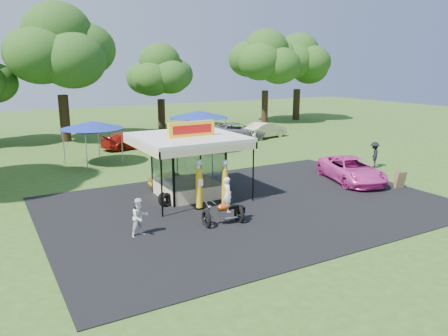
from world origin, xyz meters
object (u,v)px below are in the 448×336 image
Objects in this scene: bg_car_e at (265,130)px; tent_west at (92,125)px; gas_station_kiosk at (188,164)px; pink_sedan at (351,170)px; tent_east at (199,115)px; gas_pump_right at (225,184)px; spectator_east_a at (374,155)px; a_frame_sign at (400,180)px; spectator_west at (140,217)px; motorcycle at (226,205)px; bg_car_c at (168,140)px; kiosk_car at (173,179)px; bg_car_d at (237,131)px; bg_car_b at (129,140)px; gas_pump_left at (199,185)px.

bg_car_e is 18.14m from tent_west.
pink_sedan is at bearing -12.41° from gas_station_kiosk.
tent_west is at bearing 103.76° from gas_station_kiosk.
bg_car_e is 0.97× the size of tent_east.
tent_east is at bearing 68.55° from gas_pump_right.
a_frame_sign is at bearing 13.12° from spectator_east_a.
pink_sedan is 14.22m from tent_east.
gas_station_kiosk is at bearing 31.45° from spectator_west.
gas_pump_right is 2.67m from motorcycle.
bg_car_c is (3.42, 15.82, -0.38)m from gas_pump_right.
pink_sedan is 18.12m from tent_west.
spectator_west is (-15.52, 0.50, 0.30)m from a_frame_sign.
spectator_west is at bearing 146.83° from kiosk_car.
tent_east is at bearing -34.64° from kiosk_car.
bg_car_d is (8.01, 1.76, -0.00)m from bg_car_c.
a_frame_sign is 0.22× the size of bg_car_e.
gas_station_kiosk is at bearing 175.58° from bg_car_c.
spectator_west is at bearing -31.28° from spectator_east_a.
kiosk_car is 0.60× the size of bg_car_e.
motorcycle is 23.61m from bg_car_d.
kiosk_car is 0.61× the size of bg_car_c.
kiosk_car is 11.93m from bg_car_c.
tent_east reaches higher than a_frame_sign.
bg_car_e is (19.29, 18.50, -0.06)m from spectator_west.
bg_car_b is at bearing 90.52° from motorcycle.
a_frame_sign is at bearing -168.51° from bg_car_b.
gas_station_kiosk reaches higher than bg_car_b.
tent_east is (5.43, 13.81, 1.90)m from gas_pump_right.
tent_west is 8.94m from tent_east.
kiosk_car is at bearing 100.61° from gas_pump_right.
tent_west reaches higher than pink_sedan.
bg_car_c is at bearing 81.51° from motorcycle.
spectator_west is at bearing 177.92° from motorcycle.
gas_pump_left reaches higher than bg_car_e.
gas_pump_left is at bearing 13.57° from spectator_west.
kiosk_car is at bearing 161.28° from a_frame_sign.
gas_pump_left reaches higher than bg_car_d.
spectator_west is 18.98m from spectator_east_a.
spectator_west is 0.92× the size of spectator_east_a.
spectator_east_a is (4.29, 2.05, 0.15)m from pink_sedan.
bg_car_b is at bearing 48.63° from tent_west.
bg_car_c is (-5.72, 15.54, 0.03)m from pink_sedan.
pink_sedan is at bearing 151.27° from bg_car_e.
motorcycle reaches higher than bg_car_b.
spectator_west is at bearing -160.76° from gas_pump_right.
spectator_east_a is at bearing 165.31° from bg_car_e.
spectator_east_a reaches higher than bg_car_e.
tent_west is at bearing 99.18° from gas_pump_left.
gas_pump_right reaches higher than spectator_west.
a_frame_sign is 0.23× the size of tent_west.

